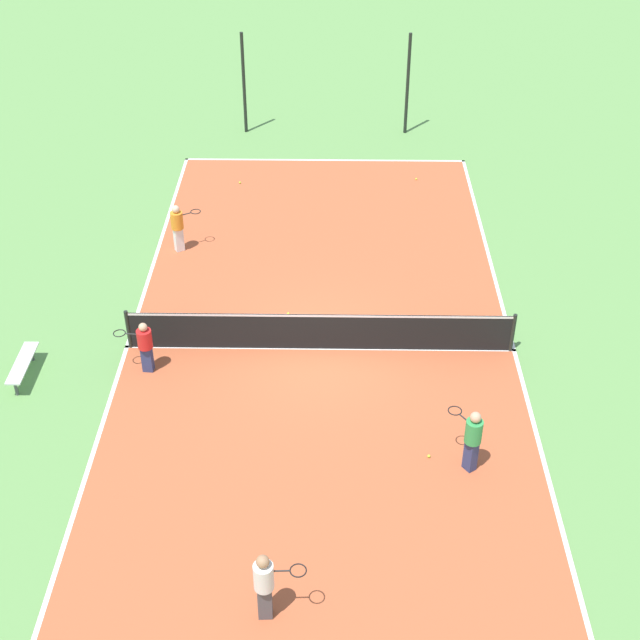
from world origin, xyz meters
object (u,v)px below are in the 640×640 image
player_far_white (265,583)px  player_center_orange (178,225)px  bench (23,364)px  tennis_ball_midcourt (416,179)px  player_far_green (473,437)px  player_coach_red (145,344)px  tennis_ball_right_alley (429,456)px  fence_post_back_right (408,84)px  tennis_ball_near_net (288,314)px  fence_post_back_left (244,84)px  tennis_ball_left_sideline (240,183)px  tennis_net (320,331)px

player_far_white → player_center_orange: bearing=102.2°
bench → tennis_ball_midcourt: bearing=-43.7°
player_center_orange → player_far_green: (7.45, -8.92, 0.05)m
player_coach_red → tennis_ball_midcourt: (7.29, 10.40, -0.75)m
tennis_ball_right_alley → fence_post_back_right: size_ratio=0.02×
fence_post_back_right → bench: bearing=-124.5°
player_far_white → tennis_ball_near_net: 9.43m
tennis_ball_midcourt → tennis_ball_right_alley: bearing=-93.0°
fence_post_back_left → player_far_white: bearing=-84.3°
tennis_ball_midcourt → player_center_orange: bearing=-147.2°
tennis_ball_right_alley → fence_post_back_right: (0.56, 17.32, 1.81)m
tennis_ball_midcourt → tennis_ball_left_sideline: bearing=-176.6°
player_center_orange → tennis_ball_left_sideline: 4.64m
tennis_ball_left_sideline → fence_post_back_right: fence_post_back_right is taller
tennis_net → tennis_ball_near_net: tennis_net is taller
fence_post_back_right → tennis_ball_midcourt: bearing=-88.1°
bench → tennis_ball_left_sideline: bench is taller
player_far_white → fence_post_back_right: size_ratio=0.42×
tennis_net → fence_post_back_right: fence_post_back_right is taller
tennis_ball_right_alley → tennis_ball_left_sideline: size_ratio=1.00×
tennis_ball_left_sideline → fence_post_back_left: bearing=91.9°
player_far_green → player_far_white: (-4.08, -3.76, 0.01)m
player_far_white → tennis_net: bearing=81.2°
player_coach_red → player_center_orange: bearing=-84.0°
tennis_net → fence_post_back_right: 13.85m
player_far_green → tennis_ball_left_sideline: bearing=-10.8°
bench → fence_post_back_right: 17.87m
player_far_white → tennis_ball_right_alley: size_ratio=23.19×
player_center_orange → fence_post_back_left: size_ratio=0.40×
bench → player_far_white: player_far_white is taller
player_far_green → tennis_ball_left_sideline: 14.62m
tennis_ball_right_alley → tennis_ball_left_sideline: (-5.24, 12.97, 0.00)m
bench → player_far_white: 9.20m
player_far_white → tennis_ball_midcourt: (3.95, 17.40, -0.86)m
fence_post_back_right → tennis_net: bearing=-102.5°
tennis_ball_right_alley → player_coach_red: bearing=156.0°
player_coach_red → tennis_ball_left_sideline: (1.35, 10.04, -0.75)m
tennis_ball_left_sideline → tennis_ball_midcourt: bearing=3.4°
tennis_net → fence_post_back_right: (2.98, 13.46, 1.29)m
tennis_ball_near_net → fence_post_back_left: (-2.11, 12.00, 1.81)m
player_center_orange → tennis_ball_midcourt: size_ratio=21.68×
player_far_white → tennis_ball_right_alley: bearing=48.6°
fence_post_back_left → fence_post_back_right: bearing=0.0°
fence_post_back_left → tennis_net: bearing=-77.5°
player_far_white → tennis_ball_near_net: (-0.03, 9.39, -0.86)m
player_far_white → tennis_ball_left_sideline: 17.18m
player_far_white → tennis_ball_left_sideline: (-1.99, 17.04, -0.86)m
bench → player_far_white: (6.27, -6.71, 0.53)m
bench → fence_post_back_left: size_ratio=0.44×
player_center_orange → player_far_white: 13.13m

